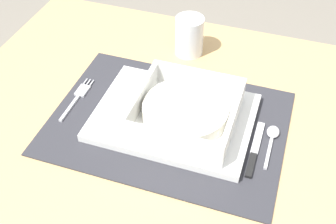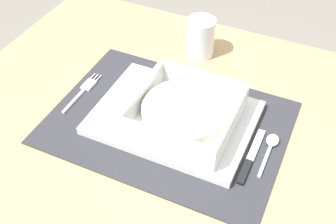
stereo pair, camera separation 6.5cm
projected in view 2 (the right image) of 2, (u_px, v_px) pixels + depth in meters
name	position (u px, v px, depth m)	size (l,w,h in m)	color
dining_table	(175.00, 154.00, 0.94)	(0.95, 0.73, 0.74)	tan
placemat	(168.00, 122.00, 0.85)	(0.46, 0.33, 0.00)	#2D2D33
serving_plate	(176.00, 118.00, 0.85)	(0.31, 0.22, 0.02)	white
porridge_bowl	(185.00, 113.00, 0.81)	(0.19, 0.19, 0.05)	white
fork	(84.00, 90.00, 0.92)	(0.02, 0.14, 0.00)	silver
spoon	(271.00, 144.00, 0.80)	(0.02, 0.11, 0.01)	silver
butter_knife	(250.00, 159.00, 0.78)	(0.01, 0.14, 0.01)	black
drinking_glass	(200.00, 39.00, 0.99)	(0.07, 0.07, 0.09)	white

